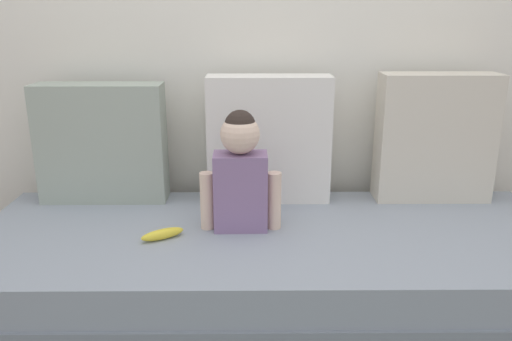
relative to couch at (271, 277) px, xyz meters
The scene contains 8 objects.
ground_plane 0.20m from the couch, ahead, with size 12.00×12.00×0.00m, color brown.
back_wall 1.10m from the couch, 90.00° to the left, with size 5.61×0.10×2.24m, color silver.
couch is the anchor object (origin of this frame).
throw_pillow_left 0.96m from the couch, 153.70° to the left, with size 0.56×0.16×0.53m, color #99A393.
throw_pillow_center 0.61m from the couch, 90.00° to the left, with size 0.55×0.16×0.56m, color silver.
throw_pillow_right 0.97m from the couch, 26.30° to the left, with size 0.51×0.16×0.57m, color beige.
toddler 0.46m from the couch, 165.09° to the left, with size 0.32×0.15×0.48m.
banana 0.48m from the couch, behind, with size 0.17×0.04×0.04m, color yellow.
Camera 1 is at (-0.08, -1.87, 1.24)m, focal length 36.09 mm.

